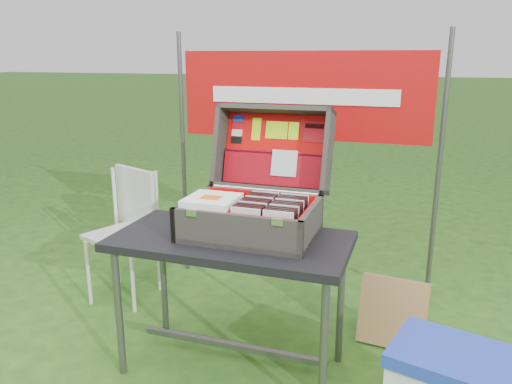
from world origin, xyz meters
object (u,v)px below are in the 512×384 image
(chair, at_px, (122,237))
(cardboard_box, at_px, (393,313))
(suitcase, at_px, (254,174))
(table, at_px, (232,304))

(chair, distance_m, cardboard_box, 1.72)
(suitcase, distance_m, cardboard_box, 1.11)
(chair, relative_size, cardboard_box, 2.21)
(table, relative_size, suitcase, 1.82)
(table, relative_size, chair, 1.35)
(suitcase, relative_size, cardboard_box, 1.65)
(chair, height_order, cardboard_box, chair)
(cardboard_box, bearing_deg, chair, -174.44)
(table, height_order, suitcase, suitcase)
(suitcase, relative_size, chair, 0.75)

